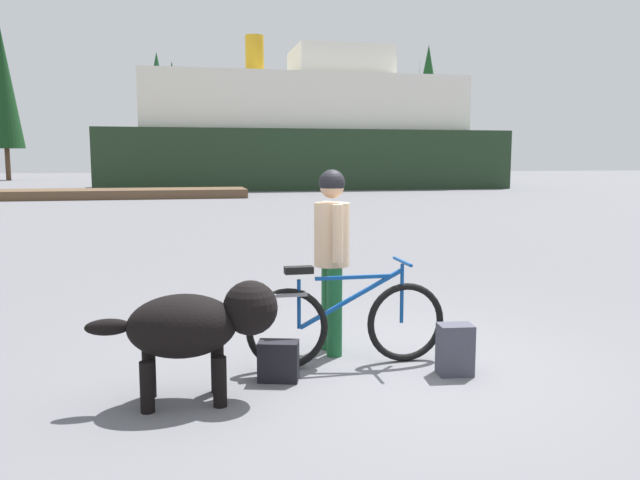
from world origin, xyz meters
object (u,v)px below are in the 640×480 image
object	(u,v)px
bicycle	(346,322)
backpack	(455,349)
ferry_boat	(303,135)
handbag_pannier	(278,361)
sailboat_moored	(417,176)
dog	(198,324)
person_cyclist	(332,244)

from	to	relation	value
bicycle	backpack	xyz separation A→B (m)	(0.82, -0.41, -0.17)
ferry_boat	backpack	bearing A→B (deg)	-98.66
handbag_pannier	sailboat_moored	world-z (taller)	sailboat_moored
dog	sailboat_moored	distance (m)	42.33
person_cyclist	dog	distance (m)	1.60
bicycle	handbag_pannier	distance (m)	0.71
backpack	sailboat_moored	xyz separation A→B (m)	(14.45, 38.83, 0.31)
dog	ferry_boat	bearing A→B (deg)	78.00
sailboat_moored	handbag_pannier	bearing A→B (deg)	-112.34
ferry_boat	sailboat_moored	world-z (taller)	ferry_boat
handbag_pannier	dog	bearing A→B (deg)	-154.97
bicycle	backpack	bearing A→B (deg)	-26.75
bicycle	backpack	world-z (taller)	bicycle
handbag_pannier	ferry_boat	size ratio (longest dim) A/B	0.01
bicycle	person_cyclist	xyz separation A→B (m)	(-0.04, 0.39, 0.62)
dog	handbag_pannier	distance (m)	0.81
bicycle	ferry_boat	size ratio (longest dim) A/B	0.07
person_cyclist	handbag_pannier	world-z (taller)	person_cyclist
ferry_boat	sailboat_moored	distance (m)	10.73
bicycle	handbag_pannier	world-z (taller)	bicycle
dog	ferry_boat	distance (m)	35.10
bicycle	sailboat_moored	bearing A→B (deg)	68.32
backpack	sailboat_moored	size ratio (longest dim) A/B	0.05
dog	handbag_pannier	world-z (taller)	dog
handbag_pannier	sailboat_moored	size ratio (longest dim) A/B	0.04
backpack	ferry_boat	size ratio (longest dim) A/B	0.02
person_cyclist	ferry_boat	bearing A→B (deg)	79.69
handbag_pannier	bicycle	bearing A→B (deg)	22.22
bicycle	person_cyclist	world-z (taller)	person_cyclist
backpack	handbag_pannier	bearing A→B (deg)	173.73
dog	sailboat_moored	world-z (taller)	sailboat_moored
bicycle	ferry_boat	xyz separation A→B (m)	(6.02, 33.68, 2.82)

